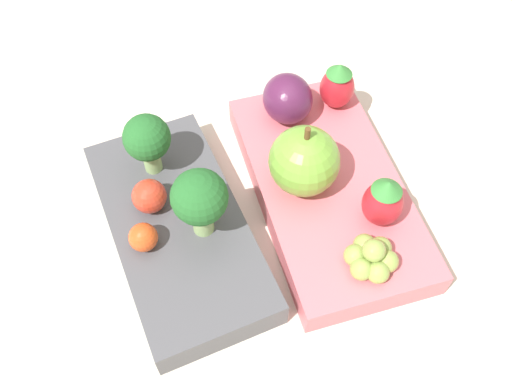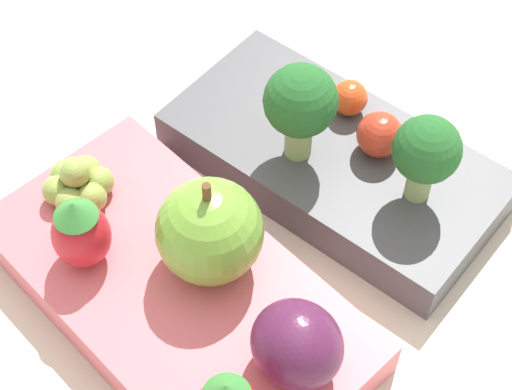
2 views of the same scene
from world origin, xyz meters
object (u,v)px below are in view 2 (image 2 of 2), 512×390
(broccoli_floret_0, at_px, (300,104))
(cherry_tomato_0, at_px, (350,98))
(bento_box_fruit, at_px, (175,292))
(apple, at_px, (210,231))
(bento_box_savoury, at_px, (328,157))
(grape_cluster, at_px, (78,184))
(cherry_tomato_1, at_px, (380,134))
(plum, at_px, (297,344))
(strawberry_0, at_px, (80,232))
(broccoli_floret_1, at_px, (426,152))

(broccoli_floret_0, height_order, cherry_tomato_0, broccoli_floret_0)
(bento_box_fruit, height_order, apple, apple)
(cherry_tomato_0, bearing_deg, bento_box_fruit, -85.48)
(bento_box_fruit, relative_size, apple, 3.34)
(bento_box_fruit, bearing_deg, broccoli_floret_0, 96.29)
(bento_box_savoury, xyz_separation_m, grape_cluster, (-0.08, -0.13, 0.02))
(bento_box_fruit, distance_m, cherry_tomato_1, 0.15)
(broccoli_floret_0, distance_m, plum, 0.14)
(bento_box_fruit, relative_size, broccoli_floret_0, 3.45)
(cherry_tomato_0, height_order, strawberry_0, strawberry_0)
(bento_box_fruit, distance_m, plum, 0.09)
(broccoli_floret_0, bearing_deg, broccoli_floret_1, 19.09)
(grape_cluster, bearing_deg, plum, 2.97)
(broccoli_floret_1, relative_size, plum, 1.23)
(bento_box_savoury, height_order, grape_cluster, grape_cluster)
(broccoli_floret_1, xyz_separation_m, grape_cluster, (-0.14, -0.13, -0.03))
(strawberry_0, bearing_deg, cherry_tomato_1, 68.78)
(bento_box_savoury, bearing_deg, cherry_tomato_0, 108.19)
(broccoli_floret_0, xyz_separation_m, cherry_tomato_1, (0.03, 0.03, -0.03))
(cherry_tomato_0, bearing_deg, broccoli_floret_0, -89.75)
(broccoli_floret_0, height_order, apple, same)
(broccoli_floret_0, relative_size, apple, 0.97)
(bento_box_savoury, height_order, broccoli_floret_0, broccoli_floret_0)
(cherry_tomato_0, xyz_separation_m, plum, (0.09, -0.15, 0.01))
(bento_box_fruit, distance_m, strawberry_0, 0.06)
(plum, bearing_deg, apple, 169.94)
(bento_box_savoury, distance_m, cherry_tomato_0, 0.04)
(cherry_tomato_0, bearing_deg, broccoli_floret_1, -17.43)
(broccoli_floret_1, relative_size, apple, 0.87)
(strawberry_0, bearing_deg, broccoli_floret_1, 57.12)
(cherry_tomato_1, relative_size, strawberry_0, 0.57)
(cherry_tomato_0, bearing_deg, grape_cluster, -113.32)
(grape_cluster, bearing_deg, cherry_tomato_0, 66.68)
(bento_box_fruit, height_order, plum, plum)
(bento_box_fruit, bearing_deg, grape_cluster, 179.40)
(broccoli_floret_0, bearing_deg, cherry_tomato_1, 45.91)
(plum, xyz_separation_m, grape_cluster, (-0.16, -0.01, -0.01))
(apple, height_order, strawberry_0, apple)
(bento_box_fruit, distance_m, cherry_tomato_0, 0.16)
(plum, bearing_deg, bento_box_savoury, 124.74)
(apple, bearing_deg, strawberry_0, -138.43)
(strawberry_0, bearing_deg, bento_box_fruit, 27.29)
(bento_box_savoury, height_order, apple, apple)
(cherry_tomato_0, xyz_separation_m, cherry_tomato_1, (0.03, -0.01, 0.00))
(cherry_tomato_0, relative_size, grape_cluster, 0.54)
(apple, bearing_deg, broccoli_floret_0, 101.89)
(bento_box_fruit, xyz_separation_m, cherry_tomato_1, (0.02, 0.14, 0.03))
(bento_box_fruit, xyz_separation_m, apple, (0.01, 0.02, 0.04))
(bento_box_fruit, relative_size, cherry_tomato_0, 10.02)
(broccoli_floret_1, xyz_separation_m, cherry_tomato_0, (-0.07, 0.02, -0.03))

